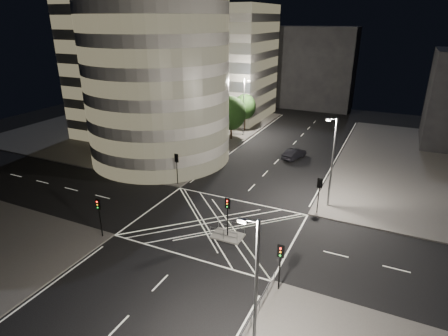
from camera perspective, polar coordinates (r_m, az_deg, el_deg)
The scene contains 24 objects.
ground at distance 38.68m, azimuth -1.24°, elevation -8.64°, with size 120.00×120.00×0.00m, color black.
sidewalk_far_left at distance 74.42m, azimuth -12.07°, elevation 6.16°, with size 42.00×42.00×0.15m, color #514E4C.
central_island at distance 36.74m, azimuth 0.54°, elevation -10.30°, with size 3.00×2.00×0.15m, color slate.
office_tower_curved at distance 60.63m, azimuth -11.36°, elevation 14.87°, with size 30.00×29.00×27.20m.
office_block_rear at distance 81.17m, azimuth -2.00°, elevation 15.88°, with size 24.00×16.00×22.00m, color gray.
building_far_end at distance 90.41m, azimuth 13.47°, elevation 14.56°, with size 18.00×8.00×18.00m, color black.
tree_a at distance 48.80m, azimuth -7.63°, elevation 3.61°, with size 4.13×4.13×6.73m.
tree_b at distance 53.67m, azimuth -4.18°, elevation 5.48°, with size 4.57×4.57×7.01m.
tree_c at distance 58.80m, azimuth -1.30°, elevation 6.88°, with size 4.53×4.53×6.88m.
tree_d at distance 63.99m, azimuth 1.13°, elevation 8.36°, with size 4.98×4.98×7.39m.
tree_e at distance 69.39m, azimuth 3.19°, elevation 9.31°, with size 4.06×4.06×6.77m.
traffic_signal_fl at distance 46.71m, azimuth -7.22°, elevation 0.72°, with size 0.55×0.22×4.00m.
traffic_signal_nl at distance 37.05m, azimuth -18.50°, elevation -6.19°, with size 0.55×0.22×4.00m.
traffic_signal_fr at distance 40.67m, azimuth 14.31°, elevation -3.13°, with size 0.55×0.22×4.00m.
traffic_signal_nr at distance 29.07m, azimuth 8.58°, elevation -13.54°, with size 0.55×0.22×4.00m.
traffic_signal_island at distance 35.31m, azimuth 0.55°, elevation -6.39°, with size 0.55×0.22×4.00m.
street_lamp_left_near at distance 50.39m, azimuth -4.82°, elevation 5.56°, with size 1.25×0.25×10.00m.
street_lamp_left_far at distance 66.07m, azimuth 3.07°, elevation 9.54°, with size 1.25×0.25×10.00m.
street_lamp_right_far at distance 41.61m, azimuth 16.13°, elevation 1.18°, with size 1.25×0.25×10.00m.
street_lamp_right_near at distance 21.86m, azimuth 4.72°, elevation -18.39°, with size 1.25×0.25×10.00m.
railing_near_right at distance 26.71m, azimuth 3.45°, elevation -23.34°, with size 0.06×11.70×1.10m, color slate.
railing_island_south at distance 35.72m, azimuth -0.07°, elevation -10.14°, with size 2.80×0.06×1.10m, color slate.
railing_island_north at distance 37.11m, azimuth 1.13°, elevation -8.81°, with size 2.80×0.06×1.10m, color slate.
sedan at distance 56.99m, azimuth 10.64°, elevation 2.15°, with size 1.60×4.59×1.51m, color black.
Camera 1 is at (15.00, -29.74, 19.65)m, focal length 30.00 mm.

